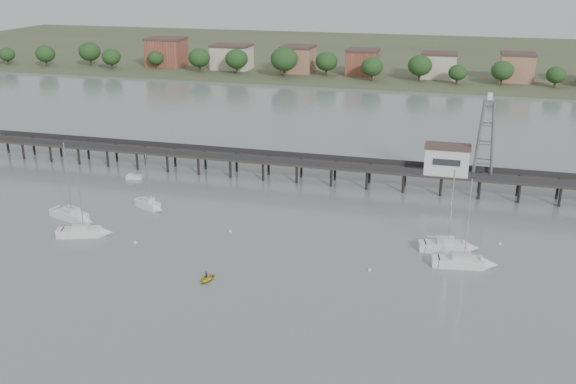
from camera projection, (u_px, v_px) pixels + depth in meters
The scene contains 14 objects.
ground_plane at pixel (200, 345), 73.52m from camera, with size 500.00×500.00×0.00m, color slate.
pier at pixel (316, 164), 126.73m from camera, with size 150.00×5.00×5.50m.
pier_building at pixel (447, 159), 119.63m from camera, with size 8.40×5.40×5.30m.
lattice_tower at pixel (486, 139), 116.53m from camera, with size 3.20×3.20×15.50m.
sailboat_d at pixel (471, 263), 92.17m from camera, with size 8.84×3.76×14.11m.
sailboat_c at pixel (454, 247), 97.42m from camera, with size 8.59×4.11×13.66m.
sailboat_b at pixel (151, 206), 113.63m from camera, with size 6.45×4.22×10.52m.
sailboat_a at pixel (90, 232), 102.65m from camera, with size 8.31×4.88×13.23m.
sailboat_f at pixel (76, 217), 108.65m from camera, with size 9.10×5.01×14.39m.
white_tender at pixel (134, 177), 129.64m from camera, with size 3.27×1.77×1.21m.
yellow_dinghy at pixel (207, 280), 88.44m from camera, with size 2.15×0.62×3.00m, color gold.
dinghy_occupant at pixel (207, 280), 88.44m from camera, with size 0.42×1.15×0.27m, color black.
mooring_buoys at pixel (307, 249), 97.91m from camera, with size 86.03×18.55×0.39m.
far_shore at pixel (404, 56), 290.70m from camera, with size 500.00×170.00×10.40m.
Camera 1 is at (26.20, -58.39, 41.49)m, focal length 40.00 mm.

